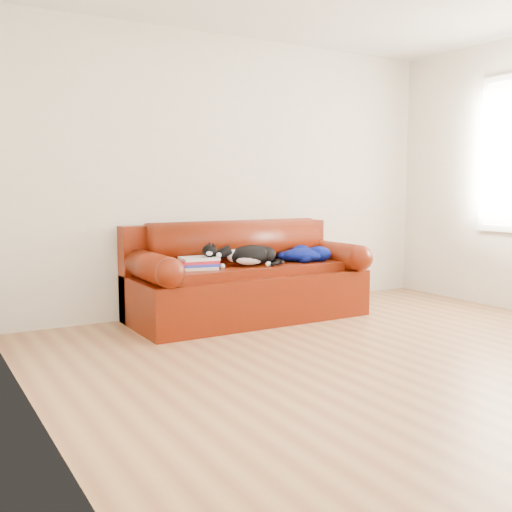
% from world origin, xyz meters
% --- Properties ---
extents(ground, '(4.50, 4.50, 0.00)m').
position_xyz_m(ground, '(0.00, 0.00, 0.00)').
color(ground, brown).
rests_on(ground, ground).
extents(room_shell, '(4.52, 4.02, 2.61)m').
position_xyz_m(room_shell, '(0.12, 0.02, 1.67)').
color(room_shell, beige).
rests_on(room_shell, ground).
extents(sofa_base, '(2.10, 0.90, 0.50)m').
position_xyz_m(sofa_base, '(-0.15, 1.49, 0.24)').
color(sofa_base, '#3E0C02').
rests_on(sofa_base, ground).
extents(sofa_back, '(2.10, 1.01, 0.88)m').
position_xyz_m(sofa_back, '(-0.15, 1.74, 0.54)').
color(sofa_back, '#3E0C02').
rests_on(sofa_back, ground).
extents(book_stack, '(0.39, 0.33, 0.10)m').
position_xyz_m(book_stack, '(-0.68, 1.43, 0.55)').
color(book_stack, beige).
rests_on(book_stack, sofa_base).
extents(cat, '(0.59, 0.35, 0.23)m').
position_xyz_m(cat, '(-0.19, 1.38, 0.59)').
color(cat, black).
rests_on(cat, sofa_base).
extents(blanket, '(0.48, 0.43, 0.15)m').
position_xyz_m(blanket, '(0.40, 1.41, 0.56)').
color(blanket, '#020741').
rests_on(blanket, sofa_base).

